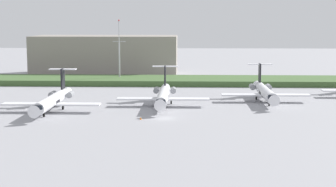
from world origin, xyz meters
The scene contains 8 objects.
ground_plane centered at (0.00, 30.00, 0.00)m, with size 500.00×500.00×0.00m, color #939399.
grass_berm centered at (0.00, 63.87, 0.92)m, with size 320.00×20.00×1.83m, color #426033.
regional_jet_second centered at (-26.70, 9.02, 2.54)m, with size 22.81×31.00×9.00m.
regional_jet_third centered at (-1.17, 18.06, 2.54)m, with size 22.81×31.00×9.00m.
regional_jet_fourth centered at (25.11, 25.96, 2.54)m, with size 22.81×31.00×9.00m.
antenna_mast centered at (-18.29, 66.23, 8.83)m, with size 4.40×0.50×21.19m.
distant_hangar centered at (-27.13, 94.02, 7.46)m, with size 55.54×23.20×14.93m, color gray.
safety_cone_front_marker centered at (-5.16, -1.36, 0.28)m, with size 0.44×0.44×0.55m, color orange.
Camera 1 is at (4.79, -112.90, 21.35)m, focal length 56.83 mm.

